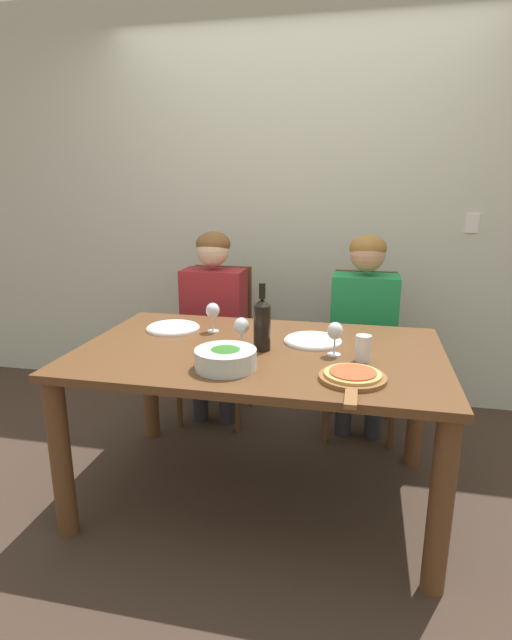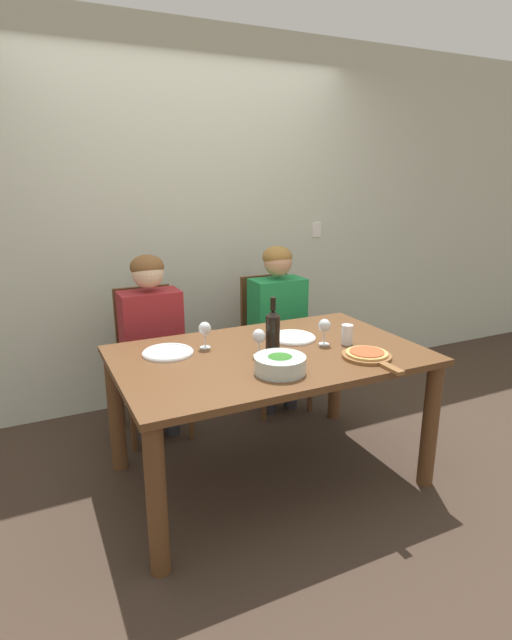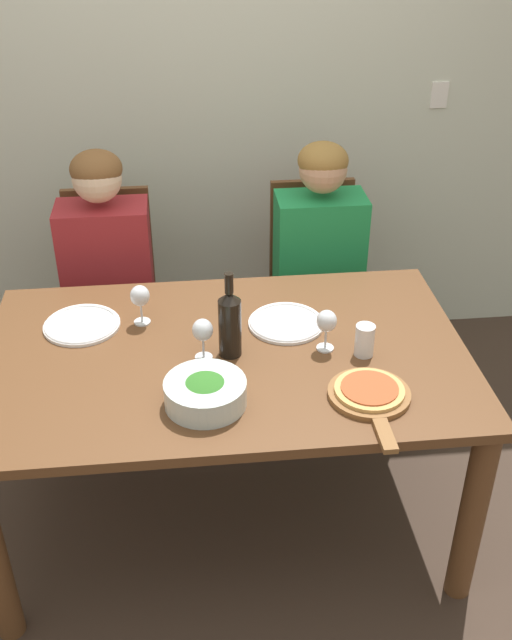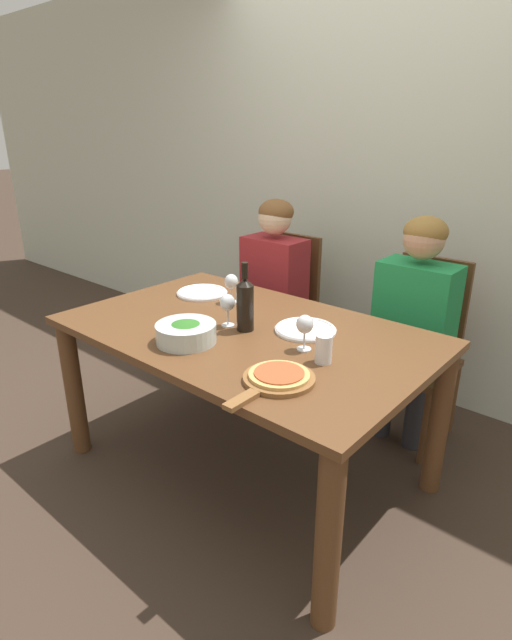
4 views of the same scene
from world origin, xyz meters
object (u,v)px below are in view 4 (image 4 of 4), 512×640
at_px(dinner_plate_left, 202,292).
at_px(wine_glass_centre, 227,304).
at_px(wine_bottle, 245,303).
at_px(chair_left, 283,308).
at_px(person_woman, 272,279).
at_px(wine_glass_right, 305,326).
at_px(chair_right, 418,345).
at_px(water_tumbler, 324,349).
at_px(pizza_on_board, 277,378).
at_px(wine_glass_left, 231,283).
at_px(person_man, 414,313).
at_px(broccoli_bowl, 186,333).
at_px(dinner_plate_right, 305,329).

distance_m(dinner_plate_left, wine_glass_centre, 0.50).
bearing_deg(wine_bottle, chair_left, 117.69).
height_order(person_woman, wine_glass_right, person_woman).
relative_size(chair_right, water_tumbler, 8.60).
bearing_deg(person_woman, pizza_on_board, -50.41).
height_order(dinner_plate_left, wine_glass_left, wine_glass_left).
relative_size(person_man, wine_glass_centre, 8.04).
bearing_deg(wine_glass_right, broccoli_bowl, -148.53).
xyz_separation_m(broccoli_bowl, dinner_plate_left, (-0.42, 0.49, -0.03)).
distance_m(wine_glass_left, water_tumbler, 0.80).
relative_size(person_woman, wine_bottle, 3.92).
xyz_separation_m(wine_bottle, wine_glass_left, (-0.30, 0.23, -0.02)).
bearing_deg(chair_right, wine_glass_centre, -120.78).
distance_m(chair_left, broccoli_bowl, 1.25).
height_order(broccoli_bowl, wine_glass_right, wine_glass_right).
bearing_deg(wine_glass_right, chair_left, 131.49).
xyz_separation_m(pizza_on_board, wine_glass_centre, (-0.50, 0.27, 0.09)).
relative_size(chair_left, dinner_plate_left, 3.56).
relative_size(chair_left, wine_glass_centre, 6.45).
height_order(chair_left, wine_glass_right, chair_left).
bearing_deg(water_tumbler, pizza_on_board, -98.43).
bearing_deg(dinner_plate_right, person_man, 69.00).
height_order(pizza_on_board, water_tumbler, water_tumbler).
bearing_deg(pizza_on_board, dinner_plate_right, 113.75).
height_order(person_woman, broccoli_bowl, person_woman).
bearing_deg(person_man, water_tumbler, -90.05).
relative_size(person_woman, person_man, 1.00).
distance_m(wine_bottle, wine_glass_centre, 0.10).
relative_size(chair_right, wine_glass_centre, 6.45).
height_order(wine_bottle, pizza_on_board, wine_bottle).
bearing_deg(wine_glass_right, dinner_plate_left, 164.61).
bearing_deg(wine_glass_right, water_tumbler, -20.74).
bearing_deg(dinner_plate_right, chair_left, 133.03).
height_order(chair_right, dinner_plate_right, chair_right).
bearing_deg(broccoli_bowl, pizza_on_board, -3.09).
xyz_separation_m(person_woman, dinner_plate_right, (0.68, -0.61, 0.04)).
relative_size(person_woman, wine_glass_centre, 8.04).
relative_size(chair_left, wine_bottle, 3.15).
distance_m(chair_left, wine_glass_centre, 1.04).
relative_size(chair_right, broccoli_bowl, 3.82).
xyz_separation_m(person_woman, dinner_plate_left, (-0.05, -0.55, 0.04)).
relative_size(wine_bottle, broccoli_bowl, 1.21).
height_order(dinner_plate_left, wine_glass_right, wine_glass_right).
xyz_separation_m(chair_right, wine_bottle, (-0.45, -0.89, 0.37)).
bearing_deg(person_man, wine_bottle, -120.14).
bearing_deg(wine_bottle, broccoli_bowl, -110.22).
distance_m(dinner_plate_right, wine_glass_left, 0.53).
bearing_deg(dinner_plate_right, broccoli_bowl, -126.24).
bearing_deg(pizza_on_board, person_woman, 129.59).
height_order(person_woman, dinner_plate_left, person_woman).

